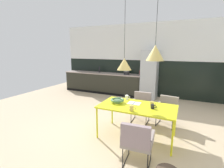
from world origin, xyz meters
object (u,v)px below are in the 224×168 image
Objects in this scene: mug_glass_clear at (127,97)px; mug_white_ceramic at (153,106)px; armchair_far_side at (168,107)px; cooking_pot at (127,73)px; open_book at (134,103)px; pendant_lamp_over_table_near at (124,64)px; bottle_wine_green at (99,70)px; pendant_lamp_over_table_far at (155,53)px; fruit_bowl at (117,100)px; refrigerator_column at (149,75)px; armchair_head_of_table at (141,103)px; mug_short_terracotta at (152,104)px; bottle_spice_small at (140,73)px; dining_table at (137,108)px; mug_wide_latte at (132,108)px; armchair_by_stool at (137,139)px.

mug_white_ceramic is at bearing -29.28° from mug_glass_clear.
cooking_pot is (-1.90, 2.19, 0.50)m from armchair_far_side.
pendant_lamp_over_table_near is at bearing -158.14° from open_book.
pendant_lamp_over_table_far reaches higher than bottle_wine_green.
fruit_bowl is at bearing -163.78° from open_book.
cooking_pot is 0.83× the size of bottle_wine_green.
refrigerator_column is at bearing 102.97° from pendant_lamp_over_table_far.
armchair_head_of_table is at bearing 116.61° from mug_white_ceramic.
armchair_far_side is 1.03m from mug_white_ceramic.
bottle_wine_green is 4.52m from pendant_lamp_over_table_far.
bottle_spice_small is (-1.09, 3.10, 0.22)m from mug_short_terracotta.
dining_table is 0.35m from mug_wide_latte.
fruit_bowl is 3.23m from cooking_pot.
bottle_wine_green is (-3.03, 3.25, 0.26)m from mug_white_ceramic.
pendant_lamp_over_table_near is at bearing 7.24° from fruit_bowl.
open_book is at bearing 160.36° from mug_white_ceramic.
armchair_head_of_table is at bearing 77.26° from pendant_lamp_over_table_near.
armchair_head_of_table is at bearing 66.41° from mug_glass_clear.
pendant_lamp_over_table_far is at bearing -61.98° from cooking_pot.
open_book reaches higher than dining_table.
cooking_pot is 3.68m from pendant_lamp_over_table_far.
fruit_bowl is 1.11× the size of open_book.
armchair_by_stool is 1.47m from mug_glass_clear.
armchair_head_of_table is 6.13× the size of mug_glass_clear.
mug_white_ceramic is at bearing -3.56° from fruit_bowl.
armchair_by_stool reaches higher than open_book.
armchair_far_side is 5.45× the size of mug_wide_latte.
dining_table is 1.10m from armchair_far_side.
pendant_lamp_over_table_near is (-0.32, 0.04, 0.93)m from dining_table.
dining_table is at bearing -7.30° from pendant_lamp_over_table_near.
open_book is 1.21m from pendant_lamp_over_table_far.
pendant_lamp_over_table_far is (3.02, -3.25, 0.82)m from bottle_wine_green.
fruit_bowl is 0.26× the size of pendant_lamp_over_table_far.
mug_wide_latte is at bearing -38.07° from fruit_bowl.
armchair_head_of_table is at bearing 91.86° from open_book.
open_book is 0.23× the size of pendant_lamp_over_table_far.
mug_glass_clear is at bearing -70.25° from cooking_pot.
armchair_far_side is at bearing 32.20° from mug_glass_clear.
armchair_by_stool is 2.72× the size of bottle_wine_green.
mug_white_ceramic is 0.92× the size of mug_short_terracotta.
mug_glass_clear is 0.52× the size of bottle_spice_small.
mug_glass_clear is (-0.23, -0.54, 0.29)m from armchair_head_of_table.
armchair_head_of_table is at bearing 116.02° from pendant_lamp_over_table_far.
mug_glass_clear is 0.78m from mug_wide_latte.
refrigerator_column is 6.46× the size of bottle_wine_green.
bottle_wine_green is (-2.33, 2.86, 0.25)m from mug_glass_clear.
dining_table is 12.90× the size of mug_glass_clear.
open_book is at bearing -179.68° from mug_short_terracotta.
open_book is at bearing 100.49° from mug_wide_latte.
pendant_lamp_over_table_near is at bearing 76.56° from armchair_head_of_table.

